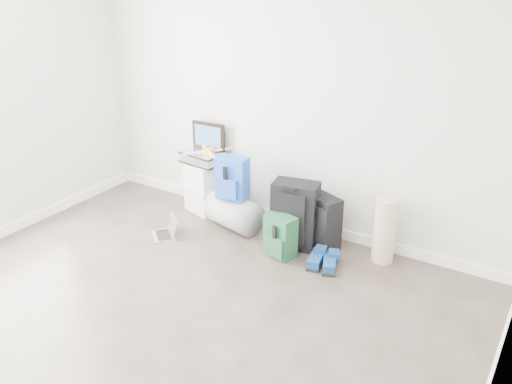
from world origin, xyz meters
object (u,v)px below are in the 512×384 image
Objects in this scene: large_suitcase at (295,215)px; boxes_stack at (205,187)px; duffel_bag at (234,213)px; carry_on at (322,223)px; briefcase at (204,157)px; laptop at (167,231)px.

boxes_stack is at bearing 159.54° from large_suitcase.
duffel_bag is 1.06× the size of carry_on.
carry_on is at bearing 19.49° from duffel_bag.
briefcase reaches higher than carry_on.
boxes_stack is 0.54m from duffel_bag.
carry_on is (1.43, -0.08, -0.02)m from boxes_stack.
duffel_bag is at bearing 167.99° from large_suitcase.
boxes_stack is at bearing 132.71° from laptop.
duffel_bag is 0.69m from laptop.
briefcase reaches higher than duffel_bag.
laptop is at bearing -70.81° from boxes_stack.
large_suitcase is at bearing -2.91° from briefcase.
boxes_stack is 1.21m from large_suitcase.
boxes_stack reaches higher than carry_on.
duffel_bag is (0.50, -0.18, -0.44)m from briefcase.
large_suitcase is 1.29m from laptop.
carry_on is 1.55× the size of laptop.
large_suitcase is (1.19, -0.19, 0.05)m from boxes_stack.
laptop is at bearing -120.50° from duffel_bag.
briefcase is 1.25× the size of laptop.
large_suitcase is at bearing 7.61° from boxes_stack.
carry_on is (0.93, 0.10, 0.09)m from duffel_bag.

